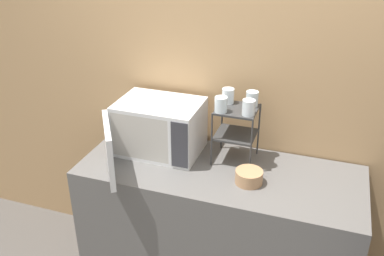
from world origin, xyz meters
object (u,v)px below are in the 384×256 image
(glass_back_left, at_px, (228,96))
(glass_front_left, at_px, (221,104))
(glass_back_right, at_px, (252,99))
(microwave, at_px, (157,128))
(glass_front_right, at_px, (249,107))
(dish_rack, at_px, (236,123))
(bowl, at_px, (249,177))

(glass_back_left, bearing_deg, glass_front_left, -92.33)
(glass_back_right, distance_m, glass_back_left, 0.14)
(glass_back_right, height_order, glass_back_left, same)
(microwave, distance_m, glass_back_right, 0.60)
(glass_front_left, bearing_deg, glass_back_right, 43.22)
(glass_front_right, bearing_deg, glass_back_left, 139.81)
(microwave, height_order, glass_front_left, glass_front_left)
(glass_front_right, bearing_deg, microwave, 179.94)
(glass_front_right, relative_size, glass_back_left, 1.00)
(dish_rack, height_order, glass_back_left, glass_back_left)
(glass_back_left, bearing_deg, bowl, -54.03)
(glass_front_left, distance_m, glass_back_right, 0.20)
(microwave, height_order, dish_rack, dish_rack)
(bowl, bearing_deg, glass_back_left, 125.97)
(glass_back_right, relative_size, glass_front_right, 1.00)
(dish_rack, xyz_separation_m, glass_back_left, (-0.07, 0.06, 0.14))
(microwave, height_order, glass_back_left, glass_back_left)
(glass_front_left, relative_size, glass_back_left, 1.00)
(microwave, height_order, glass_back_right, glass_back_right)
(glass_front_left, relative_size, glass_back_right, 1.00)
(microwave, relative_size, glass_back_right, 8.03)
(glass_back_left, bearing_deg, glass_front_right, -40.19)
(dish_rack, relative_size, glass_front_left, 3.82)
(glass_back_left, xyz_separation_m, bowl, (0.21, -0.28, -0.34))
(microwave, xyz_separation_m, glass_front_right, (0.55, -0.00, 0.22))
(dish_rack, relative_size, glass_back_left, 3.82)
(microwave, xyz_separation_m, glass_front_left, (0.40, -0.01, 0.22))
(dish_rack, height_order, glass_back_right, glass_back_right)
(bowl, bearing_deg, glass_back_right, 102.68)
(glass_front_left, bearing_deg, dish_rack, 42.88)
(glass_front_left, height_order, glass_back_right, same)
(dish_rack, distance_m, glass_front_right, 0.17)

